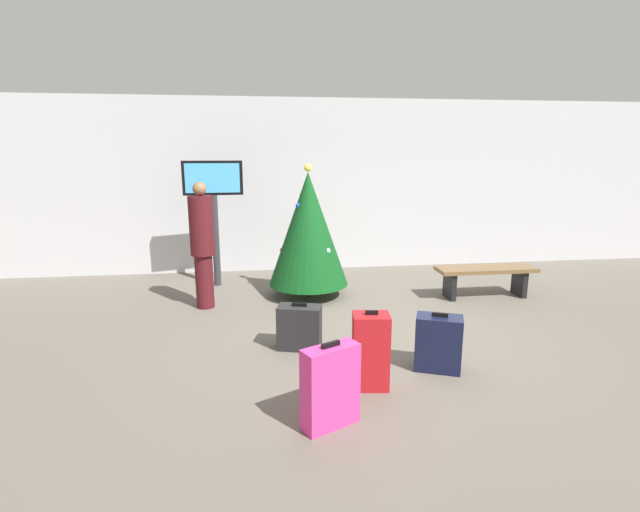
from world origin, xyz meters
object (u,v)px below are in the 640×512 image
(suitcase_0, at_px, (371,351))
(suitcase_3, at_px, (438,343))
(waiting_bench, at_px, (486,275))
(suitcase_1, at_px, (299,327))
(traveller_0, at_px, (202,243))
(suitcase_2, at_px, (330,387))
(holiday_tree, at_px, (308,229))
(flight_info_kiosk, at_px, (214,198))

(suitcase_0, distance_m, suitcase_3, 0.84)
(waiting_bench, relative_size, suitcase_1, 2.80)
(traveller_0, height_order, suitcase_2, traveller_0)
(waiting_bench, distance_m, suitcase_2, 4.35)
(waiting_bench, bearing_deg, suitcase_2, -132.79)
(holiday_tree, bearing_deg, suitcase_2, -93.36)
(waiting_bench, relative_size, suitcase_0, 1.98)
(holiday_tree, height_order, suitcase_3, holiday_tree)
(suitcase_2, bearing_deg, suitcase_1, 94.00)
(traveller_0, bearing_deg, suitcase_2, -67.49)
(traveller_0, relative_size, suitcase_2, 2.46)
(flight_info_kiosk, xyz_separation_m, suitcase_2, (1.27, -4.44, -1.14))
(suitcase_1, relative_size, suitcase_2, 0.74)
(holiday_tree, xyz_separation_m, flight_info_kiosk, (-1.48, 0.82, 0.42))
(suitcase_0, bearing_deg, flight_info_kiosk, 114.61)
(flight_info_kiosk, relative_size, suitcase_0, 2.68)
(traveller_0, bearing_deg, holiday_tree, 12.66)
(holiday_tree, bearing_deg, suitcase_3, -68.76)
(suitcase_1, height_order, suitcase_2, suitcase_2)
(suitcase_0, bearing_deg, suitcase_3, 19.28)
(holiday_tree, height_order, suitcase_1, holiday_tree)
(waiting_bench, distance_m, traveller_0, 4.35)
(waiting_bench, height_order, traveller_0, traveller_0)
(suitcase_3, bearing_deg, suitcase_1, 152.40)
(holiday_tree, xyz_separation_m, traveller_0, (-1.57, -0.35, -0.11))
(suitcase_0, xyz_separation_m, suitcase_2, (-0.48, -0.60, -0.02))
(suitcase_2, bearing_deg, waiting_bench, 47.21)
(suitcase_0, xyz_separation_m, suitcase_3, (0.79, 0.28, -0.08))
(suitcase_1, distance_m, suitcase_2, 1.61)
(waiting_bench, relative_size, suitcase_3, 2.49)
(waiting_bench, relative_size, suitcase_2, 2.08)
(traveller_0, distance_m, suitcase_3, 3.62)
(suitcase_0, relative_size, suitcase_3, 1.26)
(suitcase_2, xyz_separation_m, suitcase_3, (1.28, 0.88, -0.06))
(flight_info_kiosk, height_order, traveller_0, flight_info_kiosk)
(suitcase_2, bearing_deg, suitcase_3, 34.58)
(suitcase_0, height_order, suitcase_3, suitcase_0)
(flight_info_kiosk, distance_m, suitcase_1, 3.30)
(suitcase_2, bearing_deg, traveller_0, 112.51)
(suitcase_1, xyz_separation_m, suitcase_2, (0.11, -1.61, 0.10))
(suitcase_2, height_order, suitcase_3, suitcase_2)
(suitcase_0, bearing_deg, traveller_0, 124.61)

